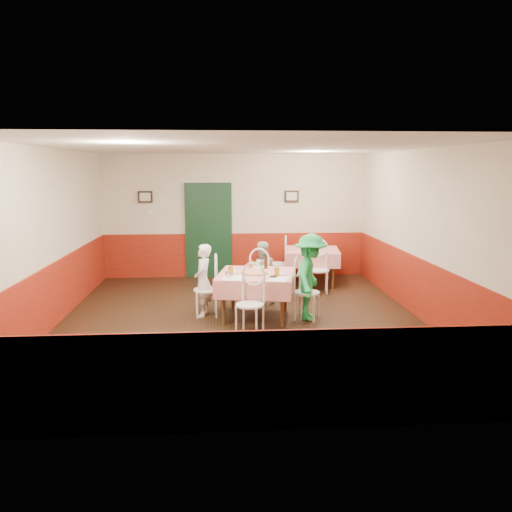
{
  "coord_description": "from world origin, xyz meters",
  "views": [
    {
      "loc": [
        -0.32,
        -7.9,
        2.48
      ],
      "look_at": [
        0.25,
        0.2,
        1.05
      ],
      "focal_mm": 35.0,
      "sensor_mm": 36.0,
      "label": 1
    }
  ],
  "objects": [
    {
      "name": "glass_b",
      "position": [
        0.57,
        -0.07,
        0.83
      ],
      "size": [
        0.09,
        0.09,
        0.15
      ],
      "primitive_type": "cylinder",
      "rotation": [
        0.0,
        0.0,
        -0.18
      ],
      "color": "#BF7219",
      "rests_on": "main_table"
    },
    {
      "name": "picture_right",
      "position": [
        1.3,
        3.45,
        1.85
      ],
      "size": [
        0.32,
        0.03,
        0.26
      ],
      "primitive_type": "cube",
      "color": "black",
      "rests_on": "back_wall"
    },
    {
      "name": "diner_right",
      "position": [
        1.14,
        0.04,
        0.72
      ],
      "size": [
        0.78,
        1.04,
        1.43
      ],
      "primitive_type": "imported",
      "rotation": [
        0.0,
        0.0,
        1.28
      ],
      "color": "gray",
      "rests_on": "ground"
    },
    {
      "name": "plate_left",
      "position": [
        -0.17,
        0.24,
        0.77
      ],
      "size": [
        0.29,
        0.29,
        0.01
      ],
      "primitive_type": "cylinder",
      "rotation": [
        0.0,
        0.0,
        -0.18
      ],
      "color": "white",
      "rests_on": "main_table"
    },
    {
      "name": "right_wall",
      "position": [
        3.0,
        0.0,
        1.4
      ],
      "size": [
        0.1,
        7.0,
        2.8
      ],
      "primitive_type": "cube",
      "color": "beige",
      "rests_on": "ground"
    },
    {
      "name": "chair_far",
      "position": [
        0.41,
        1.03,
        0.45
      ],
      "size": [
        0.52,
        0.52,
        0.9
      ],
      "primitive_type": null,
      "rotation": [
        0.0,
        0.0,
        2.86
      ],
      "color": "white",
      "rests_on": "ground"
    },
    {
      "name": "menu_left",
      "position": [
        -0.15,
        -0.15,
        0.76
      ],
      "size": [
        0.32,
        0.41,
        0.0
      ],
      "primitive_type": "cube",
      "rotation": [
        0.0,
        0.0,
        -0.04
      ],
      "color": "white",
      "rests_on": "main_table"
    },
    {
      "name": "wainscot_left",
      "position": [
        -2.98,
        0.0,
        0.5
      ],
      "size": [
        0.03,
        7.0,
        1.0
      ],
      "primitive_type": "cube",
      "color": "maroon",
      "rests_on": "ground"
    },
    {
      "name": "front_wall",
      "position": [
        0.0,
        -3.5,
        1.4
      ],
      "size": [
        6.0,
        0.1,
        2.8
      ],
      "primitive_type": "cube",
      "color": "beige",
      "rests_on": "ground"
    },
    {
      "name": "glass_a",
      "position": [
        -0.17,
        0.04,
        0.84
      ],
      "size": [
        0.1,
        0.1,
        0.15
      ],
      "primitive_type": "cylinder",
      "rotation": [
        0.0,
        0.0,
        -0.18
      ],
      "color": "#BF7219",
      "rests_on": "main_table"
    },
    {
      "name": "chair_left",
      "position": [
        -0.58,
        0.35,
        0.45
      ],
      "size": [
        0.45,
        0.45,
        0.9
      ],
      "primitive_type": null,
      "rotation": [
        0.0,
        0.0,
        -1.5
      ],
      "color": "white",
      "rests_on": "ground"
    },
    {
      "name": "back_wall",
      "position": [
        0.0,
        3.5,
        1.4
      ],
      "size": [
        6.0,
        0.1,
        2.8
      ],
      "primitive_type": "cube",
      "color": "beige",
      "rests_on": "ground"
    },
    {
      "name": "shaker_c",
      "position": [
        -0.24,
        -0.05,
        0.81
      ],
      "size": [
        0.04,
        0.04,
        0.09
      ],
      "primitive_type": "cylinder",
      "rotation": [
        0.0,
        0.0,
        -0.18
      ],
      "color": "#B23319",
      "rests_on": "main_table"
    },
    {
      "name": "menu_right",
      "position": [
        0.58,
        -0.27,
        0.76
      ],
      "size": [
        0.43,
        0.48,
        0.0
      ],
      "primitive_type": "cube",
      "rotation": [
        0.0,
        0.0,
        -0.39
      ],
      "color": "white",
      "rests_on": "main_table"
    },
    {
      "name": "pizza",
      "position": [
        0.22,
        0.15,
        0.77
      ],
      "size": [
        0.5,
        0.5,
        0.03
      ],
      "primitive_type": "cylinder",
      "rotation": [
        0.0,
        0.0,
        -0.18
      ],
      "color": "#B74723",
      "rests_on": "main_table"
    },
    {
      "name": "diner_left",
      "position": [
        -0.63,
        0.36,
        0.61
      ],
      "size": [
        0.36,
        0.49,
        1.23
      ],
      "primitive_type": "imported",
      "rotation": [
        0.0,
        0.0,
        -1.71
      ],
      "color": "gray",
      "rests_on": "ground"
    },
    {
      "name": "shaker_b",
      "position": [
        -0.19,
        -0.19,
        0.81
      ],
      "size": [
        0.04,
        0.04,
        0.09
      ],
      "primitive_type": "cylinder",
      "rotation": [
        0.0,
        0.0,
        -0.18
      ],
      "color": "silver",
      "rests_on": "main_table"
    },
    {
      "name": "chair_right",
      "position": [
        1.09,
        0.04,
        0.45
      ],
      "size": [
        0.56,
        0.56,
        0.9
      ],
      "primitive_type": null,
      "rotation": [
        0.0,
        0.0,
        1.15
      ],
      "color": "white",
      "rests_on": "ground"
    },
    {
      "name": "left_wall",
      "position": [
        -3.0,
        0.0,
        1.4
      ],
      "size": [
        0.1,
        7.0,
        2.8
      ],
      "primitive_type": "cube",
      "color": "beige",
      "rests_on": "ground"
    },
    {
      "name": "door",
      "position": [
        -0.6,
        3.45,
        1.05
      ],
      "size": [
        0.96,
        0.06,
        2.1
      ],
      "primitive_type": "cube",
      "color": "black",
      "rests_on": "ground"
    },
    {
      "name": "chair_near",
      "position": [
        0.1,
        -0.64,
        0.45
      ],
      "size": [
        0.55,
        0.55,
        0.9
      ],
      "primitive_type": null,
      "rotation": [
        0.0,
        0.0,
        -0.4
      ],
      "color": "white",
      "rests_on": "ground"
    },
    {
      "name": "second_table",
      "position": [
        1.64,
        2.58,
        0.38
      ],
      "size": [
        1.27,
        1.27,
        0.77
      ],
      "primitive_type": "cube",
      "rotation": [
        0.0,
        0.0,
        -0.14
      ],
      "color": "red",
      "rests_on": "ground"
    },
    {
      "name": "shaker_a",
      "position": [
        -0.21,
        -0.11,
        0.81
      ],
      "size": [
        0.04,
        0.04,
        0.09
      ],
      "primitive_type": "cylinder",
      "rotation": [
        0.0,
        0.0,
        -0.18
      ],
      "color": "silver",
      "rests_on": "main_table"
    },
    {
      "name": "wainscot_right",
      "position": [
        2.98,
        0.0,
        0.5
      ],
      "size": [
        0.03,
        7.0,
        1.0
      ],
      "primitive_type": "cube",
      "color": "maroon",
      "rests_on": "ground"
    },
    {
      "name": "ceiling",
      "position": [
        0.0,
        0.0,
        2.8
      ],
      "size": [
        7.0,
        7.0,
        0.0
      ],
      "primitive_type": "plane",
      "color": "white",
      "rests_on": "back_wall"
    },
    {
      "name": "beer_bottle",
      "position": [
        0.45,
        0.56,
        0.87
      ],
      "size": [
        0.07,
        0.07,
        0.21
      ],
      "primitive_type": "cylinder",
      "rotation": [
        0.0,
        0.0,
        -0.18
      ],
      "color": "#381C0A",
      "rests_on": "main_table"
    },
    {
      "name": "thermostat",
      "position": [
        -1.9,
        3.45,
        1.5
      ],
      "size": [
        0.1,
        0.03,
        0.1
      ],
      "primitive_type": "cube",
      "color": "white",
      "rests_on": "back_wall"
    },
    {
      "name": "wallet",
      "position": [
        0.51,
        -0.14,
        0.77
      ],
      "size": [
        0.12,
        0.11,
        0.02
      ],
      "primitive_type": "cube",
      "rotation": [
        0.0,
        0.0,
        -0.18
      ],
      "color": "black",
      "rests_on": "main_table"
    },
    {
      "name": "chair_second_b",
      "position": [
        1.64,
        1.83,
        0.45
      ],
      "size": [
        0.48,
        0.48,
        0.9
      ],
      "primitive_type": null,
      "rotation": [
        0.0,
        0.0,
        -0.14
      ],
      "color": "white",
      "rests_on": "ground"
    },
    {
      "name": "floor",
      "position": [
        0.0,
        0.0,
        0.0
      ],
      "size": [
        7.0,
        7.0,
        0.0
      ],
      "primitive_type": "plane",
      "color": "black",
      "rests_on": "ground"
    },
    {
      "name": "wainscot_front",
      "position": [
        0.0,
        -3.48,
        0.5
      ],
      "size": [
        6.0,
        0.03,
        1.0
      ],
      "primitive_type": "cube",
      "color": "maroon",
      "rests_on": "ground"
    },
    {
      "name": "picture_left",
      "position": [
        -2.0,
        3.45,
        1.85
      ],
      "size": [
        0.32,
        0.03,
        0.26
      ],
      "primitive_type": "cube",
      "color": "black",
      "rests_on": "back_wall"
    },
    {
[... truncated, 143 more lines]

